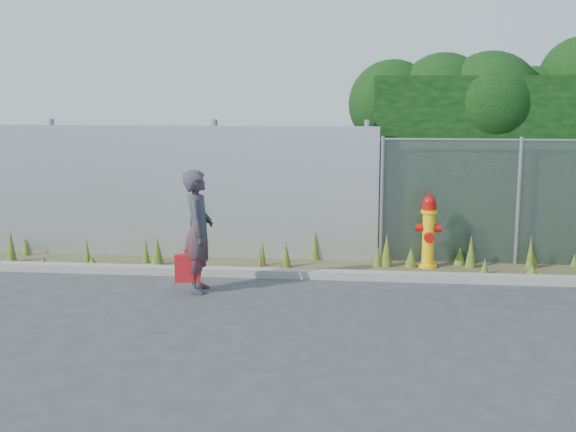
# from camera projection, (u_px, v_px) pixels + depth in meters

# --- Properties ---
(ground) EXTENTS (80.00, 80.00, 0.00)m
(ground) POSITION_uv_depth(u_px,v_px,m) (300.00, 314.00, 8.97)
(ground) COLOR #39393C
(ground) RESTS_ON ground
(curb) EXTENTS (16.00, 0.22, 0.12)m
(curb) POSITION_uv_depth(u_px,v_px,m) (311.00, 274.00, 10.73)
(curb) COLOR gray
(curb) RESTS_ON ground
(weed_strip) EXTENTS (16.00, 1.29, 0.54)m
(weed_strip) POSITION_uv_depth(u_px,v_px,m) (340.00, 260.00, 11.32)
(weed_strip) COLOR #4E452C
(weed_strip) RESTS_ON ground
(corrugated_fence) EXTENTS (8.50, 0.21, 2.30)m
(corrugated_fence) POSITION_uv_depth(u_px,v_px,m) (124.00, 191.00, 12.08)
(corrugated_fence) COLOR #B9BBC0
(corrugated_fence) RESTS_ON ground
(hedge) EXTENTS (7.74, 2.02, 3.67)m
(hedge) POSITION_uv_depth(u_px,v_px,m) (571.00, 138.00, 12.14)
(hedge) COLOR black
(hedge) RESTS_ON ground
(fire_hydrant) EXTENTS (0.40, 0.35, 1.18)m
(fire_hydrant) POSITION_uv_depth(u_px,v_px,m) (428.00, 233.00, 11.25)
(fire_hydrant) COLOR yellow
(fire_hydrant) RESTS_ON ground
(woman) EXTENTS (0.46, 0.65, 1.69)m
(woman) POSITION_uv_depth(u_px,v_px,m) (198.00, 231.00, 9.88)
(woman) COLOR #0E4F5D
(woman) RESTS_ON ground
(red_tote_bag) EXTENTS (0.34, 0.13, 0.45)m
(red_tote_bag) POSITION_uv_depth(u_px,v_px,m) (187.00, 268.00, 9.83)
(red_tote_bag) COLOR #AD1C09
(black_shoulder_bag) EXTENTS (0.22, 0.09, 0.16)m
(black_shoulder_bag) POSITION_uv_depth(u_px,v_px,m) (199.00, 223.00, 10.00)
(black_shoulder_bag) COLOR black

